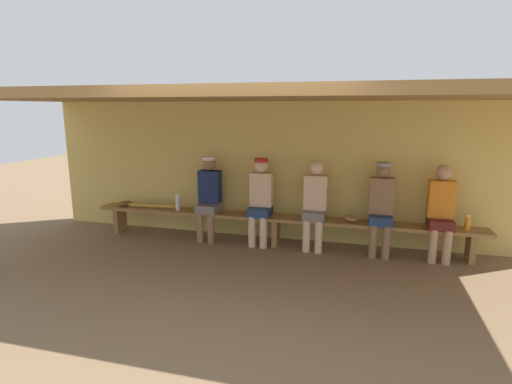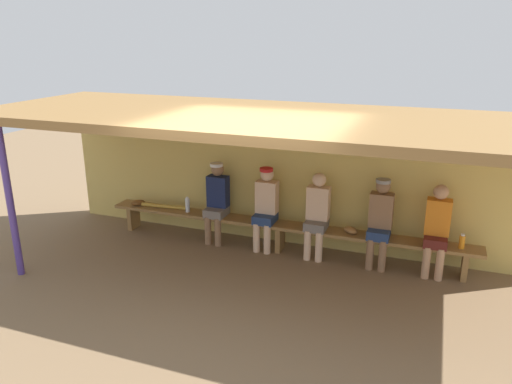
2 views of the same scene
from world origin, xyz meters
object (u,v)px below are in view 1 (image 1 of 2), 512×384
(player_with_sunglasses, at_px, (381,204))
(water_bottle_blue, at_px, (468,223))
(player_middle, at_px, (441,209))
(bench, at_px, (276,221))
(baseball_glove_tan, at_px, (125,204))
(player_in_red, at_px, (261,197))
(water_bottle_green, at_px, (178,202))
(baseball_bat, at_px, (154,206))
(baseball_glove_dark_brown, at_px, (351,218))
(player_shirtless_tan, at_px, (315,202))
(player_leftmost, at_px, (209,194))

(player_with_sunglasses, height_order, water_bottle_blue, player_with_sunglasses)
(player_middle, bearing_deg, water_bottle_blue, -2.69)
(bench, xyz_separation_m, baseball_glove_tan, (-2.61, -0.03, 0.12))
(player_middle, distance_m, baseball_glove_tan, 4.94)
(player_in_red, xyz_separation_m, water_bottle_green, (-1.39, -0.03, -0.16))
(player_with_sunglasses, bearing_deg, water_bottle_blue, -0.85)
(baseball_glove_tan, relative_size, baseball_bat, 0.28)
(water_bottle_green, xyz_separation_m, baseball_glove_dark_brown, (2.75, 0.03, -0.08))
(baseball_glove_tan, distance_m, baseball_glove_dark_brown, 3.73)
(player_middle, relative_size, water_bottle_blue, 6.21)
(player_middle, bearing_deg, water_bottle_green, -179.59)
(player_shirtless_tan, bearing_deg, player_with_sunglasses, 0.03)
(player_in_red, distance_m, baseball_bat, 1.86)
(player_middle, bearing_deg, player_leftmost, 179.99)
(water_bottle_green, height_order, baseball_bat, water_bottle_green)
(bench, relative_size, water_bottle_blue, 27.92)
(baseball_glove_tan, bearing_deg, water_bottle_blue, -46.37)
(player_in_red, bearing_deg, baseball_glove_dark_brown, 0.10)
(player_leftmost, relative_size, water_bottle_blue, 6.26)
(player_with_sunglasses, bearing_deg, baseball_glove_dark_brown, 179.68)
(bench, height_order, baseball_glove_dark_brown, baseball_glove_dark_brown)
(player_shirtless_tan, height_order, water_bottle_green, player_shirtless_tan)
(player_middle, height_order, baseball_glove_dark_brown, player_middle)
(player_leftmost, bearing_deg, water_bottle_green, -176.93)
(player_with_sunglasses, height_order, player_middle, player_with_sunglasses)
(bench, distance_m, baseball_bat, 2.09)
(player_in_red, xyz_separation_m, water_bottle_blue, (2.92, -0.02, -0.18))
(player_shirtless_tan, distance_m, player_leftmost, 1.69)
(baseball_glove_dark_brown, bearing_deg, player_middle, 38.00)
(player_shirtless_tan, bearing_deg, baseball_glove_tan, -179.46)
(water_bottle_blue, bearing_deg, bench, 179.71)
(player_shirtless_tan, distance_m, baseball_glove_dark_brown, 0.57)
(player_shirtless_tan, xyz_separation_m, baseball_glove_dark_brown, (0.53, 0.00, -0.22))
(water_bottle_blue, height_order, baseball_glove_tan, water_bottle_blue)
(player_middle, relative_size, player_shirtless_tan, 1.00)
(player_middle, height_order, player_leftmost, player_leftmost)
(player_with_sunglasses, height_order, player_in_red, same)
(player_leftmost, xyz_separation_m, water_bottle_green, (-0.54, -0.03, -0.16))
(player_shirtless_tan, relative_size, baseball_glove_dark_brown, 5.56)
(player_with_sunglasses, bearing_deg, player_leftmost, 180.00)
(baseball_bat, bearing_deg, baseball_glove_tan, 177.55)
(water_bottle_blue, bearing_deg, player_with_sunglasses, 179.15)
(water_bottle_green, xyz_separation_m, water_bottle_blue, (4.31, 0.01, -0.02))
(bench, xyz_separation_m, water_bottle_blue, (2.67, -0.01, 0.17))
(player_shirtless_tan, height_order, player_leftmost, player_leftmost)
(player_with_sunglasses, relative_size, baseball_glove_tan, 5.60)
(player_leftmost, height_order, baseball_bat, player_leftmost)
(player_middle, xyz_separation_m, baseball_bat, (-4.41, -0.00, -0.24))
(player_shirtless_tan, relative_size, water_bottle_green, 5.08)
(bench, relative_size, water_bottle_green, 22.81)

